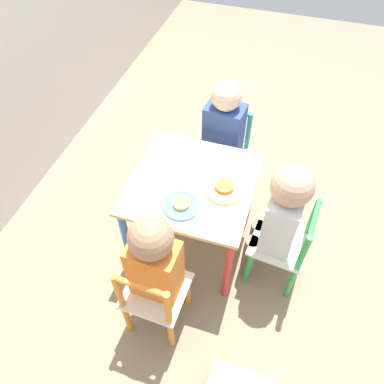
{
  "coord_description": "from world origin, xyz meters",
  "views": [
    {
      "loc": [
        -1.1,
        -0.35,
        1.77
      ],
      "look_at": [
        0.0,
        0.0,
        0.42
      ],
      "focal_mm": 35.0,
      "sensor_mm": 36.0,
      "label": 1
    }
  ],
  "objects": [
    {
      "name": "kids_table",
      "position": [
        0.0,
        0.0,
        0.41
      ],
      "size": [
        0.57,
        0.57,
        0.49
      ],
      "color": "beige",
      "rests_on": "ground_plane"
    },
    {
      "name": "plate_left",
      "position": [
        -0.15,
        0.0,
        0.5
      ],
      "size": [
        0.16,
        0.16,
        0.03
      ],
      "color": "#4C9EE0",
      "rests_on": "kids_table"
    },
    {
      "name": "ground_plane",
      "position": [
        0.0,
        0.0,
        0.0
      ],
      "size": [
        6.0,
        6.0,
        0.0
      ],
      "primitive_type": "plane",
      "color": "#8C755B"
    },
    {
      "name": "plate_front",
      "position": [
        -0.0,
        -0.15,
        0.5
      ],
      "size": [
        0.19,
        0.19,
        0.03
      ],
      "color": "#EADB66",
      "rests_on": "kids_table"
    },
    {
      "name": "child_left",
      "position": [
        -0.42,
        0.02,
        0.44
      ],
      "size": [
        0.22,
        0.21,
        0.73
      ],
      "rotation": [
        0.0,
        0.0,
        1.53
      ],
      "color": "#38383D",
      "rests_on": "ground_plane"
    },
    {
      "name": "child_front",
      "position": [
        -0.04,
        -0.42,
        0.46
      ],
      "size": [
        0.21,
        0.23,
        0.75
      ],
      "rotation": [
        0.0,
        0.0,
        -3.24
      ],
      "color": "#7A6B5B",
      "rests_on": "ground_plane"
    },
    {
      "name": "chair_teal",
      "position": [
        0.48,
        -0.05,
        0.25
      ],
      "size": [
        0.28,
        0.28,
        0.51
      ],
      "rotation": [
        0.0,
        0.0,
        -1.67
      ],
      "color": "silver",
      "rests_on": "ground_plane"
    },
    {
      "name": "chair_orange",
      "position": [
        -0.48,
        0.02,
        0.25
      ],
      "size": [
        0.27,
        0.27,
        0.51
      ],
      "rotation": [
        0.0,
        0.0,
        1.53
      ],
      "color": "silver",
      "rests_on": "ground_plane"
    },
    {
      "name": "chair_green",
      "position": [
        -0.05,
        -0.48,
        0.25
      ],
      "size": [
        0.29,
        0.29,
        0.51
      ],
      "rotation": [
        0.0,
        0.0,
        -3.24
      ],
      "color": "silver",
      "rests_on": "ground_plane"
    },
    {
      "name": "child_right",
      "position": [
        0.42,
        -0.04,
        0.45
      ],
      "size": [
        0.22,
        0.21,
        0.76
      ],
      "rotation": [
        0.0,
        0.0,
        -1.67
      ],
      "color": "#7A6B5B",
      "rests_on": "ground_plane"
    }
  ]
}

